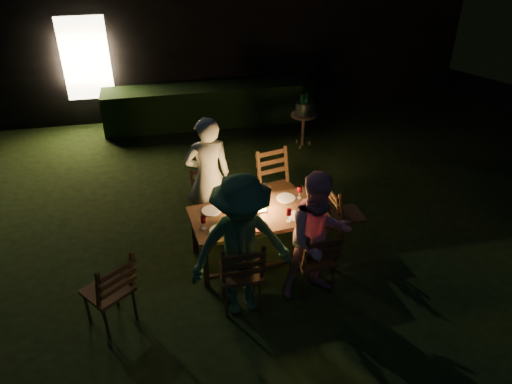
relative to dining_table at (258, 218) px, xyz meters
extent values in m
plane|color=black|center=(0.41, 0.70, -0.63)|extent=(40.00, 40.00, 0.00)
cube|color=black|center=(0.41, 6.90, 0.97)|extent=(10.00, 4.00, 3.20)
cube|color=#FFE5B2|center=(-2.39, 4.91, 0.72)|extent=(0.90, 0.06, 1.60)
cube|color=black|center=(-0.09, 4.45, -0.23)|extent=(4.20, 0.70, 0.80)
cube|color=#4C3219|center=(0.00, 0.00, 0.04)|extent=(1.76, 1.01, 0.05)
cube|color=#4C3219|center=(-0.73, -0.42, -0.32)|extent=(0.06, 0.06, 0.62)
cube|color=#4C3219|center=(-0.80, 0.26, -0.32)|extent=(0.06, 0.06, 0.62)
cube|color=#4C3219|center=(0.80, -0.26, -0.32)|extent=(0.06, 0.06, 0.62)
cube|color=#4C3219|center=(0.73, 0.42, -0.32)|extent=(0.06, 0.06, 0.62)
cube|color=#4C3219|center=(-0.37, -0.79, -0.15)|extent=(0.47, 0.45, 0.04)
cube|color=#4C3219|center=(-0.37, -1.00, 0.15)|extent=(0.47, 0.16, 0.55)
cube|color=#4C3219|center=(0.53, -0.70, -0.17)|extent=(0.49, 0.47, 0.04)
cube|color=#4C3219|center=(0.55, -0.89, 0.11)|extent=(0.46, 0.20, 0.52)
cube|color=#4C3219|center=(-0.53, 0.70, -0.20)|extent=(0.48, 0.47, 0.04)
cube|color=#4C3219|center=(-0.55, 0.88, 0.08)|extent=(0.44, 0.21, 0.50)
cube|color=#4C3219|center=(0.47, 0.80, -0.14)|extent=(0.57, 0.56, 0.04)
cube|color=#4C3219|center=(0.42, 1.00, 0.17)|extent=(0.50, 0.27, 0.56)
cube|color=#4C3219|center=(1.24, 0.13, -0.21)|extent=(0.42, 0.44, 0.04)
cube|color=#4C3219|center=(1.06, 0.12, 0.06)|extent=(0.17, 0.42, 0.49)
cube|color=#4C3219|center=(-1.83, -0.80, -0.16)|extent=(0.63, 0.62, 0.04)
cube|color=#4C3219|center=(-1.71, -0.95, 0.12)|extent=(0.45, 0.40, 0.53)
imported|color=white|center=(-0.53, 0.77, 0.23)|extent=(0.67, 0.47, 1.72)
imported|color=pink|center=(0.53, -0.77, 0.18)|extent=(0.85, 0.70, 1.63)
imported|color=#387044|center=(-0.36, -0.86, 0.25)|extent=(1.20, 0.77, 1.76)
cube|color=white|center=(0.04, 0.05, 0.08)|extent=(0.15, 0.15, 0.03)
cube|color=white|center=(0.04, 0.05, 0.40)|extent=(0.16, 0.16, 0.03)
cylinder|color=#FF9E3F|center=(0.04, 0.05, 0.20)|extent=(0.09, 0.09, 0.18)
cylinder|color=white|center=(-0.57, 0.16, 0.08)|extent=(0.25, 0.25, 0.01)
cylinder|color=white|center=(-0.52, -0.28, 0.08)|extent=(0.25, 0.25, 0.01)
cylinder|color=white|center=(0.42, 0.27, 0.08)|extent=(0.25, 0.25, 0.01)
cylinder|color=white|center=(0.47, -0.17, 0.08)|extent=(0.25, 0.25, 0.01)
cylinder|color=#0F471E|center=(-0.25, -0.03, 0.21)|extent=(0.07, 0.07, 0.28)
cube|color=red|center=(-0.12, -0.33, 0.08)|extent=(0.18, 0.14, 0.01)
cube|color=red|center=(0.58, -0.24, 0.08)|extent=(0.18, 0.14, 0.01)
cube|color=black|center=(-0.59, -0.36, 0.07)|extent=(0.14, 0.07, 0.01)
cylinder|color=brown|center=(1.48, 3.10, -0.02)|extent=(0.47, 0.47, 0.04)
cylinder|color=brown|center=(1.48, 3.10, -0.32)|extent=(0.05, 0.05, 0.61)
cylinder|color=#A5A8AD|center=(1.48, 3.10, 0.11)|extent=(0.30, 0.30, 0.22)
cylinder|color=#0F471E|center=(1.43, 3.06, 0.16)|extent=(0.07, 0.07, 0.32)
cylinder|color=#0F471E|center=(1.53, 3.14, 0.16)|extent=(0.07, 0.07, 0.32)
camera|label=1|loc=(-1.05, -5.06, 3.57)|focal=35.00mm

